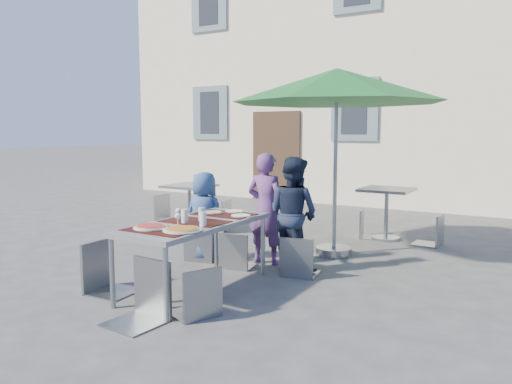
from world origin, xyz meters
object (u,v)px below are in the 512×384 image
Objects in this scene: pizza_near_right at (182,229)px; child_1 at (266,208)px; child_2 at (293,214)px; bg_chair_r_0 at (220,195)px; bg_chair_r_1 at (434,211)px; chair_5 at (143,254)px; cafe_table_0 at (189,198)px; pizza_near_left at (150,227)px; child_0 at (204,216)px; patio_umbrella at (337,87)px; chair_1 at (236,229)px; chair_2 at (299,232)px; dining_table at (195,227)px; bg_chair_l_1 at (368,207)px; chair_3 at (104,236)px; chair_0 at (201,221)px; chair_4 at (197,262)px; cafe_table_1 at (387,203)px; bg_chair_l_0 at (166,191)px.

pizza_near_right is 1.83m from child_1.
pizza_near_right is 1.74m from child_2.
bg_chair_r_1 is (3.36, 0.78, -0.11)m from bg_chair_r_0.
cafe_table_0 is (-2.23, 3.48, -0.05)m from chair_5.
pizza_near_right is 0.50m from chair_5.
pizza_near_left is 0.29× the size of child_0.
patio_umbrella is (1.37, 1.16, 1.71)m from child_0.
pizza_near_left is at bearing 80.61° from child_1.
chair_5 reaches higher than pizza_near_left.
chair_1 is (0.06, 1.47, -0.26)m from pizza_near_left.
child_0 is 0.82× the size of child_1.
bg_chair_r_0 reaches higher than chair_2.
pizza_near_right is at bearing -65.80° from dining_table.
bg_chair_r_0 is 2.47m from bg_chair_l_1.
chair_3 is 0.97× the size of bg_chair_r_0.
chair_0 is at bearing -47.49° from cafe_table_0.
bg_chair_r_1 is at bearing 57.88° from chair_3.
chair_4 is at bearing -50.76° from dining_table.
child_0 is at bearing 85.86° from chair_3.
child_1 is (-0.11, 1.82, -0.05)m from pizza_near_right.
cafe_table_1 is 0.92× the size of bg_chair_r_1.
chair_2 is at bearing -28.21° from cafe_table_0.
chair_3 reaches higher than cafe_table_0.
cafe_table_0 is 3.98m from bg_chair_r_1.
child_1 reaches higher than bg_chair_l_1.
chair_2 is at bearing -27.48° from bg_chair_l_0.
child_0 is 0.09m from chair_0.
chair_4 is (0.30, -0.16, -0.25)m from pizza_near_right.
child_2 is at bearing 79.20° from chair_5.
dining_table is 0.56m from pizza_near_left.
chair_0 is 1.14× the size of cafe_table_0.
child_0 is 1.32× the size of chair_4.
patio_umbrella is (1.39, 1.22, 1.77)m from chair_0.
pizza_near_left is 0.36m from pizza_near_right.
patio_umbrella is (1.49, 2.77, 1.70)m from chair_3.
cafe_table_1 is at bearing 55.83° from chair_0.
chair_4 is 0.86× the size of chair_5.
chair_0 is 2.04m from chair_4.
chair_3 is 0.99× the size of chair_5.
chair_0 is 1.96m from bg_chair_r_0.
chair_3 is 1.15× the size of bg_chair_r_1.
chair_1 is 2.37m from bg_chair_r_0.
child_0 is 2.87m from bg_chair_l_1.
bg_chair_l_0 is at bearing 128.73° from chair_5.
cafe_table_0 is (-1.41, 1.46, -0.02)m from child_0.
patio_umbrella reaches higher than chair_4.
pizza_near_right is 0.27× the size of child_2.
pizza_near_left is at bearing -119.50° from chair_2.
chair_5 reaches higher than chair_1.
bg_chair_r_0 is (-1.81, 3.23, -0.14)m from pizza_near_right.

